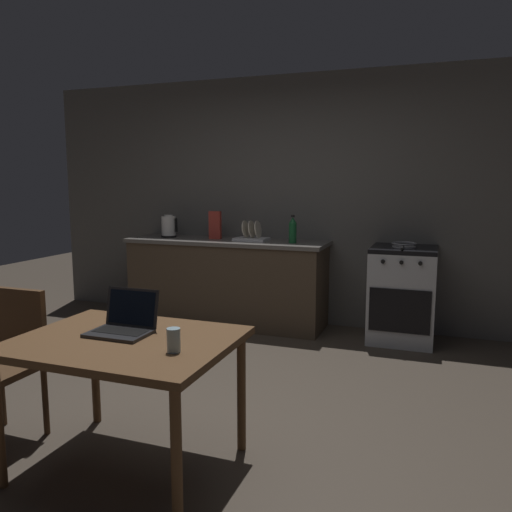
# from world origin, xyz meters

# --- Properties ---
(ground_plane) EXTENTS (12.00, 12.00, 0.00)m
(ground_plane) POSITION_xyz_m (0.00, 0.00, 0.00)
(ground_plane) COLOR #473D33
(back_wall) EXTENTS (6.40, 0.10, 2.62)m
(back_wall) POSITION_xyz_m (0.30, 2.35, 1.31)
(back_wall) COLOR #5C5A57
(back_wall) RESTS_ON ground_plane
(kitchen_counter) EXTENTS (2.16, 0.64, 0.91)m
(kitchen_counter) POSITION_xyz_m (-0.61, 2.00, 0.46)
(kitchen_counter) COLOR #4C3D2D
(kitchen_counter) RESTS_ON ground_plane
(stove_oven) EXTENTS (0.60, 0.62, 0.91)m
(stove_oven) POSITION_xyz_m (1.21, 2.00, 0.45)
(stove_oven) COLOR #B7BABF
(stove_oven) RESTS_ON ground_plane
(dining_table) EXTENTS (1.12, 0.87, 0.72)m
(dining_table) POSITION_xyz_m (0.01, -0.78, 0.64)
(dining_table) COLOR brown
(dining_table) RESTS_ON ground_plane
(chair) EXTENTS (0.40, 0.40, 0.89)m
(chair) POSITION_xyz_m (-0.84, -0.74, 0.51)
(chair) COLOR #4C331E
(chair) RESTS_ON ground_plane
(laptop) EXTENTS (0.32, 0.27, 0.22)m
(laptop) POSITION_xyz_m (-0.05, -0.70, 0.76)
(laptop) COLOR #232326
(laptop) RESTS_ON dining_table
(electric_kettle) EXTENTS (0.19, 0.17, 0.25)m
(electric_kettle) POSITION_xyz_m (-1.31, 2.00, 1.03)
(electric_kettle) COLOR black
(electric_kettle) RESTS_ON kitchen_counter
(bottle) EXTENTS (0.08, 0.08, 0.28)m
(bottle) POSITION_xyz_m (0.13, 1.95, 1.04)
(bottle) COLOR #19592D
(bottle) RESTS_ON kitchen_counter
(frying_pan) EXTENTS (0.23, 0.40, 0.05)m
(frying_pan) POSITION_xyz_m (1.21, 1.97, 0.93)
(frying_pan) COLOR gray
(frying_pan) RESTS_ON stove_oven
(drinking_glass) EXTENTS (0.07, 0.07, 0.12)m
(drinking_glass) POSITION_xyz_m (0.36, -0.88, 0.77)
(drinking_glass) COLOR #99B7C6
(drinking_glass) RESTS_ON dining_table
(cereal_box) EXTENTS (0.13, 0.05, 0.30)m
(cereal_box) POSITION_xyz_m (-0.75, 2.02, 1.06)
(cereal_box) COLOR #B2382D
(cereal_box) RESTS_ON kitchen_counter
(dish_rack) EXTENTS (0.34, 0.26, 0.21)m
(dish_rack) POSITION_xyz_m (-0.33, 2.00, 0.96)
(dish_rack) COLOR silver
(dish_rack) RESTS_ON kitchen_counter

